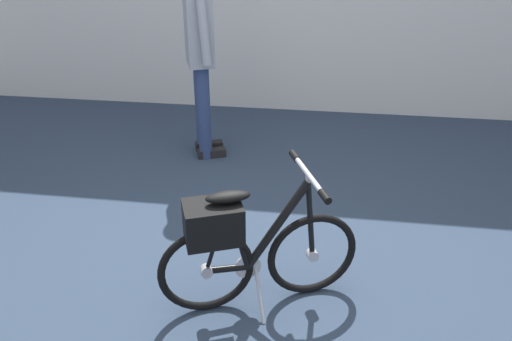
% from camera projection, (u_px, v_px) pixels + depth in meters
% --- Properties ---
extents(ground_plane, '(7.85, 7.85, 0.00)m').
position_uv_depth(ground_plane, '(240.00, 271.00, 2.92)').
color(ground_plane, '#2D3D51').
extents(folding_bike_foreground, '(1.00, 0.58, 0.76)m').
position_uv_depth(folding_bike_foreground, '(246.00, 246.00, 2.52)').
color(folding_bike_foreground, black).
rests_on(folding_bike_foreground, ground_plane).
extents(visitor_near_wall, '(0.35, 0.50, 1.64)m').
position_uv_depth(visitor_near_wall, '(200.00, 47.00, 3.97)').
color(visitor_near_wall, navy).
rests_on(visitor_near_wall, ground_plane).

